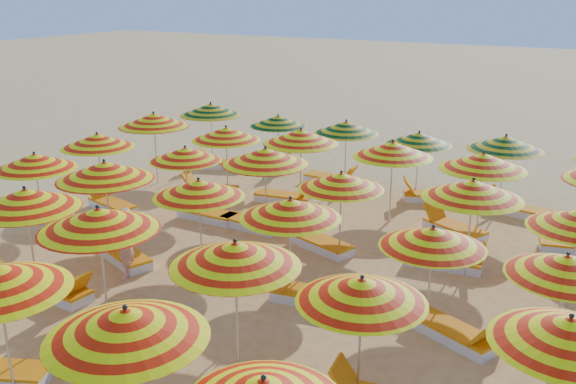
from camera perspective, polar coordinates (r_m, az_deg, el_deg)
The scene contains 46 objects.
ground at distance 15.02m, azimuth -0.94°, elevation -6.33°, with size 120.00×120.00×0.00m, color #F0BE6A.
umbrella_3 at distance 8.66m, azimuth -14.18°, elevation -11.29°, with size 2.56×2.56×2.29m.
umbrella_7 at distance 13.99m, azimuth -22.30°, elevation -0.58°, with size 2.89×2.89×2.33m.
umbrella_8 at distance 12.21m, azimuth -16.49°, elevation -2.36°, with size 2.78×2.78×2.37m.
umbrella_9 at distance 10.42m, azimuth -4.71°, elevation -5.57°, with size 2.62×2.62×2.30m.
umbrella_10 at distance 9.66m, azimuth 6.57°, elevation -8.68°, with size 2.32×2.32×2.11m.
umbrella_11 at distance 9.21m, azimuth 23.73°, elevation -11.28°, with size 2.29×2.29×2.17m.
umbrella_12 at distance 17.39m, azimuth -21.58°, elevation 2.54°, with size 2.60×2.60×2.19m.
umbrella_13 at distance 15.33m, azimuth -15.98°, elevation 1.82°, with size 2.53×2.53×2.38m.
umbrella_14 at distance 14.23m, azimuth -7.95°, elevation 0.31°, with size 2.70×2.70×2.16m.
umbrella_15 at distance 12.77m, azimuth 0.21°, elevation -1.49°, with size 2.14×2.14×2.18m.
umbrella_16 at distance 11.90m, azimuth 12.75°, elevation -3.97°, with size 2.21×2.21×2.07m.
umbrella_17 at distance 11.42m, azimuth 23.51°, elevation -6.05°, with size 2.31×2.31×2.07m.
umbrella_18 at distance 19.11m, azimuth -16.58°, elevation 4.39°, with size 2.28×2.28×2.21m.
umbrella_19 at distance 17.52m, azimuth -9.11°, elevation 3.34°, with size 2.28×2.28×2.07m.
umbrella_20 at distance 16.10m, azimuth -2.02°, elevation 3.18°, with size 2.89×2.89×2.36m.
umbrella_21 at distance 14.80m, azimuth 4.75°, elevation 0.99°, with size 2.33×2.33×2.13m.
umbrella_22 at distance 14.22m, azimuth 16.12°, elevation 0.22°, with size 2.81×2.81×2.29m.
umbrella_24 at distance 20.89m, azimuth -11.84°, elevation 6.27°, with size 2.52×2.52×2.37m.
umbrella_25 at distance 19.29m, azimuth -5.52°, elevation 5.17°, with size 2.76×2.76×2.20m.
umbrella_26 at distance 18.35m, azimuth 1.15°, elevation 4.93°, with size 2.38×2.38×2.32m.
umbrella_27 at distance 17.27m, azimuth 9.30°, elevation 3.74°, with size 2.55×2.55×2.28m.
umbrella_28 at distance 16.54m, azimuth 16.95°, elevation 2.62°, with size 2.65×2.65×2.30m.
umbrella_30 at distance 22.74m, azimuth -6.88°, elevation 7.29°, with size 2.71×2.71×2.30m.
umbrella_31 at distance 21.75m, azimuth -0.88°, elevation 6.34°, with size 2.13×2.13×2.05m.
umbrella_32 at distance 20.22m, azimuth 5.19°, elevation 5.73°, with size 2.61×2.61×2.19m.
umbrella_33 at distance 19.43m, azimuth 11.56°, elevation 4.68°, with size 2.31×2.31×2.09m.
umbrella_34 at distance 18.88m, azimuth 18.77°, elevation 4.14°, with size 2.47×2.47×2.25m.
lounger_5 at distance 14.24m, azimuth -19.80°, elevation -8.20°, with size 1.77×0.72×0.69m.
lounger_8 at distance 15.54m, azimuth -14.40°, elevation -5.45°, with size 1.82×1.17×0.69m.
lounger_9 at distance 13.22m, azimuth 2.05°, elevation -9.15°, with size 1.80×0.85×0.69m.
lounger_10 at distance 12.29m, azimuth 14.59°, elevation -12.03°, with size 1.82×1.21×0.69m.
lounger_11 at distance 19.13m, azimuth -15.41°, elevation -1.08°, with size 1.82×0.99×0.69m.
lounger_12 at distance 17.82m, azimuth -7.30°, elevation -1.96°, with size 1.74×0.60×0.69m.
lounger_13 at distance 17.03m, azimuth -3.20°, elevation -2.80°, with size 1.77×0.69×0.69m.
lounger_14 at distance 15.77m, azimuth 2.88°, elevation -4.53°, with size 1.83×1.10×0.69m.
lounger_15 at distance 15.17m, azimuth 13.87°, elevation -5.99°, with size 1.79×0.78×0.69m.
lounger_16 at distance 19.97m, azimuth -7.03°, elevation 0.25°, with size 1.82×1.02×0.69m.
lounger_17 at distance 19.07m, azimuth -0.26°, elevation -0.47°, with size 1.80×0.83×0.69m.
lounger_18 at distance 17.22m, azimuth 14.46°, elevation -3.13°, with size 1.82×1.24×0.69m.
lounger_20 at distance 22.76m, azimuth -5.90°, elevation 2.49°, with size 1.83×1.13×0.69m.
lounger_21 at distance 22.57m, azimuth -1.68°, elevation 2.45°, with size 1.83×1.07×0.69m.
lounger_22 at distance 20.93m, azimuth 3.89°, elevation 1.16°, with size 1.74×0.61×0.69m.
lounger_23 at distance 19.66m, azimuth 12.58°, elevation -0.35°, with size 1.82×1.24×0.69m.
lounger_24 at distance 19.17m, azimuth 19.62°, elevation -1.46°, with size 1.80×0.84×0.69m.
beachgoer_a at distance 14.52m, azimuth -14.32°, elevation -4.39°, with size 0.58×0.38×1.59m, color tan.
Camera 1 is at (6.90, -11.83, 6.16)m, focal length 40.00 mm.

